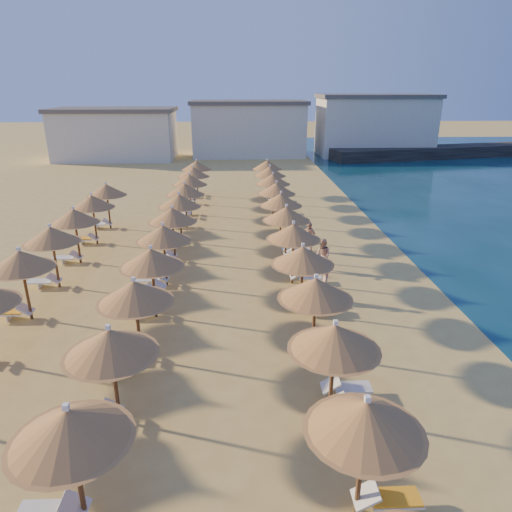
{
  "coord_description": "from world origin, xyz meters",
  "views": [
    {
      "loc": [
        0.28,
        -17.21,
        9.29
      ],
      "look_at": [
        1.15,
        4.0,
        1.3
      ],
      "focal_mm": 32.0,
      "sensor_mm": 36.0,
      "label": 1
    }
  ],
  "objects_px": {
    "beachgoer_c": "(309,237)",
    "beachgoer_a": "(325,285)",
    "parasol_row_west": "(168,225)",
    "parasol_row_east": "(290,223)",
    "jetty": "(437,152)",
    "beachgoer_b": "(323,256)"
  },
  "relations": [
    {
      "from": "parasol_row_west",
      "to": "beachgoer_c",
      "type": "relative_size",
      "value": 21.24
    },
    {
      "from": "beachgoer_a",
      "to": "beachgoer_b",
      "type": "relative_size",
      "value": 0.87
    },
    {
      "from": "beachgoer_b",
      "to": "parasol_row_west",
      "type": "bearing_deg",
      "value": -111.36
    },
    {
      "from": "jetty",
      "to": "beachgoer_a",
      "type": "bearing_deg",
      "value": -130.75
    },
    {
      "from": "jetty",
      "to": "parasol_row_west",
      "type": "distance_m",
      "value": 49.84
    },
    {
      "from": "parasol_row_east",
      "to": "beachgoer_c",
      "type": "height_order",
      "value": "parasol_row_east"
    },
    {
      "from": "jetty",
      "to": "beachgoer_c",
      "type": "relative_size",
      "value": 16.58
    },
    {
      "from": "parasol_row_west",
      "to": "beachgoer_b",
      "type": "distance_m",
      "value": 8.15
    },
    {
      "from": "jetty",
      "to": "beachgoer_c",
      "type": "bearing_deg",
      "value": -134.68
    },
    {
      "from": "beachgoer_c",
      "to": "beachgoer_a",
      "type": "height_order",
      "value": "beachgoer_c"
    },
    {
      "from": "parasol_row_west",
      "to": "beachgoer_a",
      "type": "distance_m",
      "value": 8.52
    },
    {
      "from": "beachgoer_c",
      "to": "beachgoer_a",
      "type": "bearing_deg",
      "value": -44.32
    },
    {
      "from": "parasol_row_east",
      "to": "beachgoer_b",
      "type": "relative_size",
      "value": 21.17
    },
    {
      "from": "parasol_row_east",
      "to": "beachgoer_a",
      "type": "relative_size",
      "value": 24.36
    },
    {
      "from": "parasol_row_east",
      "to": "parasol_row_west",
      "type": "bearing_deg",
      "value": 180.0
    },
    {
      "from": "beachgoer_c",
      "to": "beachgoer_a",
      "type": "distance_m",
      "value": 6.7
    },
    {
      "from": "beachgoer_c",
      "to": "beachgoer_b",
      "type": "distance_m",
      "value": 3.21
    },
    {
      "from": "beachgoer_b",
      "to": "beachgoer_c",
      "type": "bearing_deg",
      "value": 164.65
    },
    {
      "from": "beachgoer_a",
      "to": "beachgoer_b",
      "type": "height_order",
      "value": "beachgoer_b"
    },
    {
      "from": "parasol_row_east",
      "to": "beachgoer_a",
      "type": "bearing_deg",
      "value": -71.62
    },
    {
      "from": "parasol_row_west",
      "to": "beachgoer_c",
      "type": "xyz_separation_m",
      "value": [
        7.72,
        2.97,
        -1.73
      ]
    },
    {
      "from": "parasol_row_west",
      "to": "beachgoer_a",
      "type": "height_order",
      "value": "parasol_row_west"
    }
  ]
}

